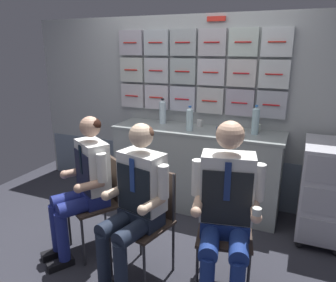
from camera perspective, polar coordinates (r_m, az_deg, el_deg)
name	(u,v)px	position (r m, az deg, el deg)	size (l,w,h in m)	color
ground	(135,255)	(3.12, -5.96, -19.44)	(4.80, 4.80, 0.04)	#2E2E37
galley_bulkhead	(189,108)	(3.84, 3.75, 5.89)	(4.20, 0.14, 2.15)	#A9AEAE
galley_counter	(196,168)	(3.70, 4.93, -4.88)	(1.89, 0.53, 0.93)	#9BA4A2
service_trolley	(323,188)	(3.42, 25.77, -7.58)	(0.40, 0.65, 0.95)	black
folding_chair_left	(103,192)	(3.00, -11.49, -8.91)	(0.55, 0.55, 0.86)	#2D2D33
crew_member_left	(84,181)	(2.89, -14.65, -6.92)	(0.58, 0.65, 1.25)	black
folding_chair_right	(149,210)	(2.65, -3.34, -12.13)	(0.48, 0.48, 0.86)	#2D2D33
crew_member_right	(135,199)	(2.47, -5.88, -10.15)	(0.51, 0.65, 1.27)	black
folding_chair_by_counter	(225,218)	(2.57, 10.15, -13.34)	(0.47, 0.47, 0.86)	#2D2D33
crew_member_by_counter	(226,204)	(2.34, 10.30, -10.98)	(0.53, 0.68, 1.32)	black
water_bottle_tall	(256,121)	(3.42, 15.26, 3.53)	(0.07, 0.07, 0.31)	silver
water_bottle_clear	(190,119)	(3.46, 3.88, 3.92)	(0.07, 0.07, 0.27)	silver
sparkling_bottle_green	(163,112)	(3.79, -0.95, 5.23)	(0.08, 0.08, 0.29)	silver
paper_cup_tan	(231,134)	(3.28, 11.16, 1.22)	(0.07, 0.07, 0.06)	beige
espresso_cup_small	(199,123)	(3.67, 5.61, 3.19)	(0.06, 0.06, 0.08)	silver
coffee_cup_spare	(257,128)	(3.57, 15.55, 2.30)	(0.07, 0.07, 0.08)	silver
paper_cup_blue	(219,130)	(3.44, 9.10, 1.98)	(0.07, 0.07, 0.06)	navy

